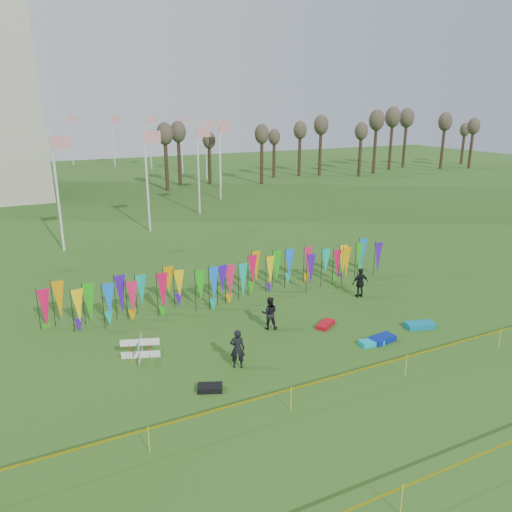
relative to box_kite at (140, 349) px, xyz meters
name	(u,v)px	position (x,y,z in m)	size (l,w,h in m)	color
ground	(309,367)	(5.67, -3.55, -0.43)	(160.00, 160.00, 0.00)	#275217
banner_row	(236,278)	(5.95, 3.95, 0.77)	(18.64, 0.64, 2.08)	black
caution_tape_near	(338,377)	(5.45, -5.72, 0.34)	(26.00, 0.02, 0.90)	#DCCC04
caution_tape_far	(450,469)	(5.45, -10.70, 0.34)	(26.00, 0.02, 0.90)	#DCCC04
tree_line	(339,130)	(37.67, 40.45, 5.74)	(53.92, 1.92, 7.84)	#3B2B1D
box_kite	(140,349)	(0.00, 0.00, 0.00)	(0.78, 0.78, 0.87)	red
person_left	(237,349)	(3.19, -2.33, 0.35)	(0.57, 0.42, 1.57)	black
person_mid	(269,313)	(5.88, 0.18, 0.32)	(0.74, 0.46, 1.52)	black
person_right	(360,283)	(11.93, 1.50, 0.35)	(0.92, 0.52, 1.57)	black
kite_bag_turquoise	(371,343)	(9.01, -3.12, -0.33)	(1.01, 0.51, 0.20)	#0DB1D0
kite_bag_blue	(382,339)	(9.62, -3.09, -0.32)	(1.13, 0.59, 0.24)	#092292
kite_bag_red	(325,324)	(8.28, -0.76, -0.34)	(1.07, 0.49, 0.20)	red
kite_bag_black	(210,388)	(1.64, -3.39, -0.33)	(0.88, 0.51, 0.20)	black
kite_bag_teal	(420,325)	(12.06, -2.76, -0.31)	(1.28, 0.61, 0.25)	#0B7E9E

